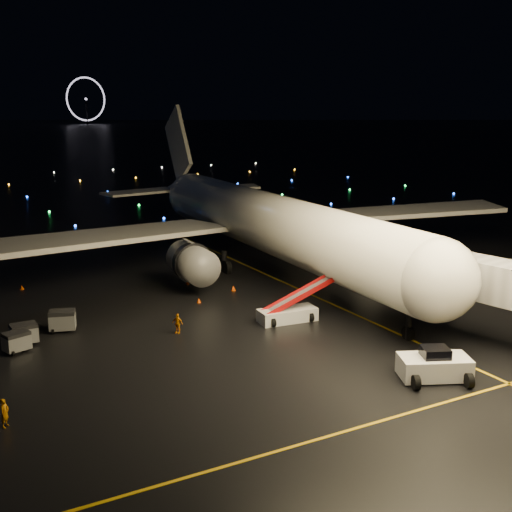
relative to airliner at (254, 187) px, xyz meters
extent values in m
cube|color=#CA9D0A|center=(-1.07, -12.31, -9.07)|extent=(0.25, 80.00, 0.02)
cube|color=#CA9D0A|center=(-18.07, -37.31, -9.07)|extent=(60.00, 0.25, 0.02)
cube|color=silver|center=(-4.84, -34.24, -7.97)|extent=(5.22, 4.12, 2.21)
imported|color=orange|center=(-31.12, -27.53, -8.22)|extent=(0.72, 0.74, 1.72)
imported|color=orange|center=(-16.60, -17.59, -8.26)|extent=(0.88, 1.01, 1.64)
cone|color=#E94802|center=(-7.08, -8.72, -8.81)|extent=(0.62, 0.62, 0.53)
cone|color=#E94802|center=(-10.21, -4.33, -8.85)|extent=(0.50, 0.50, 0.46)
cone|color=#E94802|center=(-11.73, -10.74, -8.84)|extent=(0.49, 0.49, 0.46)
cone|color=#E94802|center=(-25.54, 1.87, -8.83)|extent=(0.54, 0.54, 0.50)
cube|color=slate|center=(-27.91, -14.28, -8.26)|extent=(2.00, 1.47, 1.63)
cube|color=slate|center=(-24.64, -12.64, -8.21)|extent=(2.38, 1.98, 1.74)
cube|color=slate|center=(-28.67, -15.65, -8.31)|extent=(2.12, 1.77, 1.54)
camera|label=1|loc=(-34.63, -63.78, 8.68)|focal=45.00mm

